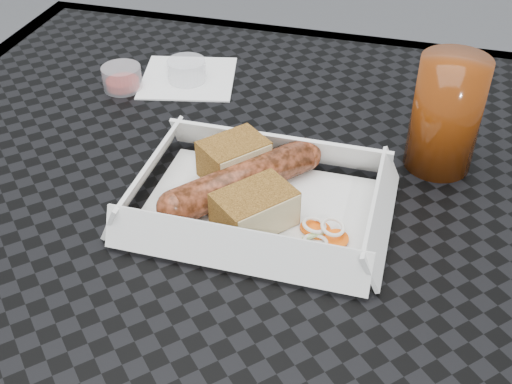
% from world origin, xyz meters
% --- Properties ---
extents(patio_table, '(0.80, 0.80, 0.74)m').
position_xyz_m(patio_table, '(0.00, 0.00, 0.67)').
color(patio_table, black).
rests_on(patio_table, ground).
extents(food_tray, '(0.22, 0.15, 0.00)m').
position_xyz_m(food_tray, '(0.06, -0.04, 0.75)').
color(food_tray, white).
rests_on(food_tray, patio_table).
extents(bratwurst, '(0.13, 0.15, 0.04)m').
position_xyz_m(bratwurst, '(0.04, -0.02, 0.77)').
color(bratwurst, brown).
rests_on(bratwurst, food_tray).
extents(bread_near, '(0.08, 0.08, 0.04)m').
position_xyz_m(bread_near, '(0.02, 0.01, 0.77)').
color(bread_near, '#8D5E23').
rests_on(bread_near, food_tray).
extents(bread_far, '(0.08, 0.09, 0.04)m').
position_xyz_m(bread_far, '(0.07, -0.06, 0.77)').
color(bread_far, '#8D5E23').
rests_on(bread_far, food_tray).
extents(veg_garnish, '(0.03, 0.03, 0.00)m').
position_xyz_m(veg_garnish, '(0.13, -0.07, 0.75)').
color(veg_garnish, '#F4590A').
rests_on(veg_garnish, food_tray).
extents(napkin, '(0.14, 0.14, 0.00)m').
position_xyz_m(napkin, '(-0.10, 0.20, 0.75)').
color(napkin, white).
rests_on(napkin, patio_table).
extents(condiment_cup_sauce, '(0.05, 0.05, 0.03)m').
position_xyz_m(condiment_cup_sauce, '(-0.17, 0.16, 0.76)').
color(condiment_cup_sauce, maroon).
rests_on(condiment_cup_sauce, patio_table).
extents(condiment_cup_empty, '(0.05, 0.05, 0.03)m').
position_xyz_m(condiment_cup_empty, '(-0.10, 0.20, 0.76)').
color(condiment_cup_empty, silver).
rests_on(condiment_cup_empty, patio_table).
extents(drink_glass, '(0.07, 0.07, 0.12)m').
position_xyz_m(drink_glass, '(0.23, 0.09, 0.81)').
color(drink_glass, '#5C2407').
rests_on(drink_glass, patio_table).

